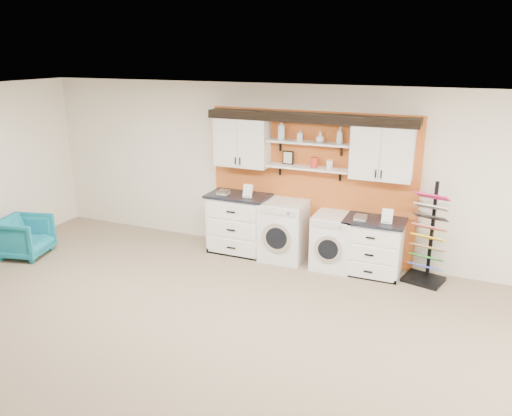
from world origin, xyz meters
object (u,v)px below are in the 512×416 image
at_px(armchair, 25,237).
at_px(base_cabinet_right, 373,246).
at_px(dryer, 334,241).
at_px(sample_rack, 427,250).
at_px(base_cabinet_left, 239,223).
at_px(washer, 284,230).

bearing_deg(armchair, base_cabinet_right, -87.50).
distance_m(base_cabinet_right, armchair, 5.68).
bearing_deg(dryer, armchair, -161.91).
distance_m(base_cabinet_right, sample_rack, 0.78).
bearing_deg(base_cabinet_left, sample_rack, 0.60).
bearing_deg(washer, armchair, -158.46).
bearing_deg(base_cabinet_left, armchair, -153.63).
height_order(washer, dryer, washer).
relative_size(base_cabinet_right, armchair, 1.21).
xyz_separation_m(base_cabinet_left, sample_rack, (3.04, 0.03, -0.01)).
xyz_separation_m(base_cabinet_left, washer, (0.81, -0.00, -0.01)).
bearing_deg(sample_rack, dryer, -164.51).
relative_size(base_cabinet_left, armchair, 1.40).
distance_m(base_cabinet_left, washer, 0.81).
bearing_deg(dryer, base_cabinet_right, 0.32).
bearing_deg(base_cabinet_right, armchair, -163.80).
relative_size(washer, dryer, 1.13).
distance_m(washer, sample_rack, 2.23).
bearing_deg(washer, sample_rack, 0.91).
bearing_deg(washer, dryer, -0.00).
xyz_separation_m(base_cabinet_right, armchair, (-5.46, -1.59, -0.10)).
xyz_separation_m(base_cabinet_right, dryer, (-0.61, -0.00, -0.00)).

